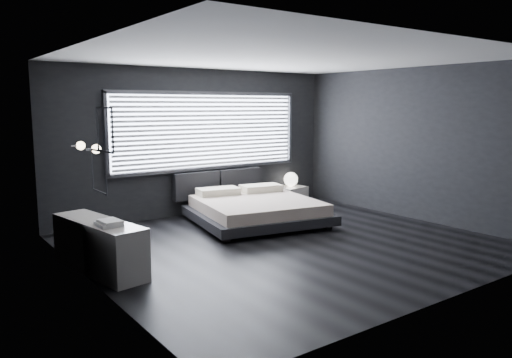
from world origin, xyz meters
TOP-DOWN VIEW (x-y plane):
  - room at (0.00, 0.00)m, footprint 6.04×6.00m
  - window at (0.20, 2.70)m, footprint 4.14×0.09m
  - headboard at (0.37, 2.64)m, footprint 1.96×0.16m
  - sconce_near at (-2.88, 0.05)m, footprint 0.18×0.11m
  - sconce_far at (-2.88, 0.65)m, footprint 0.18×0.11m
  - wall_art_upper at (-2.98, -0.55)m, footprint 0.01×0.48m
  - wall_art_lower at (-2.98, -0.30)m, footprint 0.01×0.48m
  - bed at (0.37, 1.36)m, footprint 2.53×2.45m
  - nightstand at (2.11, 2.48)m, footprint 0.69×0.60m
  - orb_lamp at (2.13, 2.51)m, footprint 0.31×0.31m
  - dresser at (-2.78, 0.42)m, footprint 0.73×1.70m
  - book_stack at (-2.75, 0.08)m, footprint 0.27×0.35m

SIDE VIEW (x-z plane):
  - nightstand at x=2.11m, z-range 0.00..0.36m
  - bed at x=0.37m, z-range -0.02..0.55m
  - dresser at x=-2.78m, z-range 0.00..0.66m
  - orb_lamp at x=2.13m, z-range 0.36..0.66m
  - headboard at x=0.37m, z-range 0.31..0.83m
  - book_stack at x=-2.75m, z-range 0.66..0.73m
  - wall_art_lower at x=-2.98m, z-range 1.14..1.62m
  - room at x=0.00m, z-range 0.00..2.80m
  - sconce_near at x=-2.88m, z-range 1.55..1.66m
  - sconce_far at x=-2.88m, z-range 1.55..1.66m
  - window at x=0.20m, z-range 0.85..2.37m
  - wall_art_upper at x=-2.98m, z-range 1.61..2.09m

